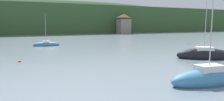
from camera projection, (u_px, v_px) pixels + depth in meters
name	position (u px, v px, depth m)	size (l,w,h in m)	color
wooded_hillside	(55.00, 22.00, 131.93)	(352.00, 61.18, 30.77)	#38562D
shore_building_eastcentral	(124.00, 24.00, 107.49)	(6.13, 5.64, 10.04)	gray
sailboat_mid_0	(209.00, 78.00, 18.05)	(7.50, 3.16, 10.59)	teal
sailboat_far_4	(46.00, 44.00, 48.92)	(6.17, 2.50, 7.99)	teal
sailboat_mid_6	(204.00, 55.00, 31.07)	(8.07, 6.41, 10.95)	black
mooring_buoy_mid	(20.00, 62.00, 28.38)	(0.46, 0.46, 0.46)	red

